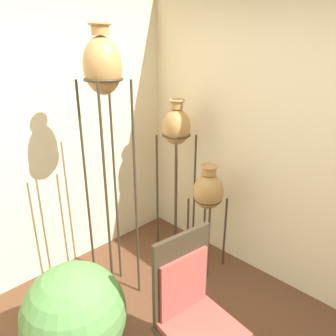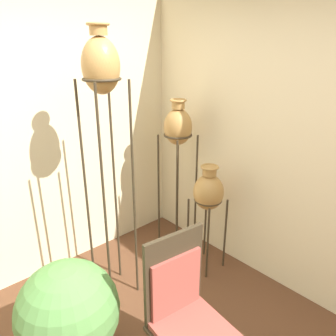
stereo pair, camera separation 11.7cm
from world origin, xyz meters
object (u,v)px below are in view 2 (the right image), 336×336
object	(u,v)px
vase_stand_short	(208,193)
chair	(185,310)
vase_stand_medium	(178,131)
potted_plant	(69,313)
vase_stand_tall	(102,77)

from	to	relation	value
vase_stand_short	chair	bearing A→B (deg)	-144.98
vase_stand_medium	potted_plant	world-z (taller)	vase_stand_medium
vase_stand_short	chair	size ratio (longest dim) A/B	1.01
vase_stand_tall	vase_stand_medium	distance (m)	1.06
vase_stand_medium	vase_stand_short	bearing A→B (deg)	-93.05
vase_stand_medium	vase_stand_short	xyz separation A→B (m)	(-0.02, -0.44, -0.51)
potted_plant	vase_stand_medium	bearing A→B (deg)	20.27
vase_stand_medium	vase_stand_tall	bearing A→B (deg)	-171.70
chair	vase_stand_tall	bearing A→B (deg)	89.12
vase_stand_tall	chair	size ratio (longest dim) A/B	2.10
chair	potted_plant	bearing A→B (deg)	137.10
vase_stand_tall	vase_stand_short	xyz separation A→B (m)	(0.87, -0.31, -1.08)
vase_stand_short	chair	xyz separation A→B (m)	(-1.01, -0.71, -0.22)
chair	potted_plant	size ratio (longest dim) A/B	1.31
potted_plant	vase_stand_short	bearing A→B (deg)	4.60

